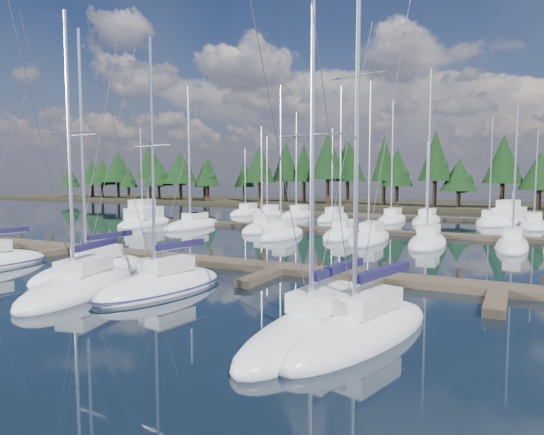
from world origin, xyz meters
The scene contains 13 objects.
ground centered at (0.00, 30.00, 0.00)m, with size 260.00×260.00×0.00m, color black.
far_shore centered at (0.00, 90.00, 0.30)m, with size 220.00×30.00×0.60m, color #2C2818.
main_dock centered at (0.00, 17.36, 0.20)m, with size 44.00×6.13×0.90m.
back_docks centered at (0.00, 49.58, 0.20)m, with size 50.00×21.80×0.40m.
front_sailboat_2 centered at (-3.43, 11.78, 0.30)m, with size 2.93×8.24×14.85m.
front_sailboat_3 centered at (-0.61, 8.42, 0.29)m, with size 4.90×9.12×14.39m.
front_sailboat_4 centered at (2.75, 10.57, 0.28)m, with size 4.26×8.45×13.28m.
front_sailboat_5 centered at (12.41, 7.78, 0.28)m, with size 3.82×9.93×13.16m.
front_sailboat_6 centered at (13.94, 8.06, 0.32)m, with size 4.57×9.13×16.67m.
back_sailboat_rows centered at (0.36, 44.61, 0.27)m, with size 45.45×31.53×16.61m.
motor_yacht_left centered at (-21.44, 36.20, 0.55)m, with size 6.06×10.65×5.07m.
motor_yacht_right centered at (17.59, 57.44, 0.53)m, with size 5.88×10.26×4.88m.
tree_line centered at (-2.53, 80.21, 7.42)m, with size 185.81×11.64×14.00m.
Camera 1 is at (18.82, -8.36, 5.81)m, focal length 32.00 mm.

